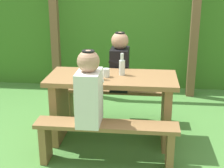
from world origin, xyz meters
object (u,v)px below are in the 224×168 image
at_px(picnic_table, 112,97).
at_px(bottle_left, 122,66).
at_px(bench_near, 106,135).
at_px(drinking_glass, 106,73).
at_px(cell_phone, 95,76).
at_px(person_black_coat, 120,63).
at_px(bench_far, 116,98).
at_px(person_white_shirt, 89,90).
at_px(bottle_right, 96,69).

height_order(picnic_table, bottle_left, bottle_left).
height_order(bench_near, drinking_glass, drinking_glass).
bearing_deg(cell_phone, person_black_coat, 62.85).
distance_m(bench_far, drinking_glass, 0.74).
xyz_separation_m(bench_far, person_black_coat, (0.04, -0.00, 0.46)).
xyz_separation_m(person_white_shirt, bottle_left, (0.27, 0.57, 0.09)).
xyz_separation_m(bottle_left, cell_phone, (-0.28, -0.09, -0.09)).
relative_size(bench_far, drinking_glass, 15.35).
bearing_deg(bottle_right, bench_near, -68.41).
distance_m(bench_near, bottle_left, 0.80).
height_order(picnic_table, cell_phone, cell_phone).
distance_m(person_black_coat, cell_phone, 0.58).
height_order(bench_near, bottle_left, bottle_left).
bearing_deg(cell_phone, bottle_right, -82.08).
relative_size(bench_far, bottle_left, 5.79).
distance_m(picnic_table, person_black_coat, 0.58).
height_order(bench_far, cell_phone, cell_phone).
bearing_deg(picnic_table, bench_near, -90.00).
xyz_separation_m(person_black_coat, bottle_left, (0.06, -0.45, 0.09)).
relative_size(person_white_shirt, bottle_right, 2.89).
relative_size(bench_near, person_black_coat, 1.95).
bearing_deg(person_black_coat, bottle_right, -107.32).
xyz_separation_m(picnic_table, drinking_glass, (-0.06, -0.03, 0.29)).
xyz_separation_m(picnic_table, person_white_shirt, (-0.16, -0.51, 0.26)).
height_order(person_black_coat, cell_phone, person_black_coat).
bearing_deg(drinking_glass, bottle_left, 28.76).
bearing_deg(person_black_coat, bench_near, -92.23).
bearing_deg(person_black_coat, bottle_left, -82.10).
height_order(bench_far, person_white_shirt, person_white_shirt).
relative_size(person_white_shirt, person_black_coat, 1.00).
height_order(person_black_coat, bottle_right, person_black_coat).
relative_size(person_black_coat, bottle_right, 2.89).
distance_m(bench_far, person_black_coat, 0.46).
xyz_separation_m(bench_near, bottle_right, (-0.16, 0.40, 0.55)).
xyz_separation_m(bench_near, drinking_glass, (-0.06, 0.49, 0.49)).
bearing_deg(cell_phone, bench_far, 66.71).
distance_m(picnic_table, bench_near, 0.55).
distance_m(person_black_coat, bottle_right, 0.67).
relative_size(bottle_right, cell_phone, 1.78).
bearing_deg(picnic_table, person_white_shirt, -107.50).
height_order(person_white_shirt, drinking_glass, person_white_shirt).
distance_m(bench_near, cell_phone, 0.69).
bearing_deg(picnic_table, bottle_right, -142.79).
xyz_separation_m(bench_near, bottle_left, (0.10, 0.58, 0.54)).
height_order(bottle_left, bottle_right, bottle_right).
relative_size(bench_near, drinking_glass, 15.35).
bearing_deg(bottle_left, bottle_right, -145.62).
bearing_deg(person_white_shirt, bench_far, 81.07).
relative_size(person_black_coat, cell_phone, 5.14).
bearing_deg(bottle_left, cell_phone, -163.07).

